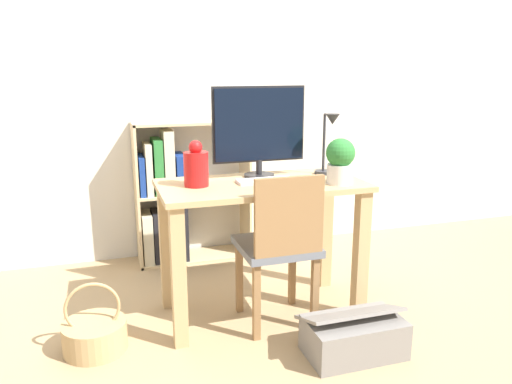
% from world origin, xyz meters
% --- Properties ---
extents(ground_plane, '(10.00, 10.00, 0.00)m').
position_xyz_m(ground_plane, '(0.00, 0.00, 0.00)').
color(ground_plane, tan).
extents(wall_back, '(8.00, 0.05, 2.60)m').
position_xyz_m(wall_back, '(0.00, 1.12, 1.30)').
color(wall_back, silver).
rests_on(wall_back, ground_plane).
extents(desk, '(1.11, 0.56, 0.76)m').
position_xyz_m(desk, '(0.00, 0.00, 0.58)').
color(desk, tan).
rests_on(desk, ground_plane).
extents(monitor, '(0.54, 0.17, 0.51)m').
position_xyz_m(monitor, '(0.03, 0.15, 1.05)').
color(monitor, '#232326').
rests_on(monitor, desk).
extents(keyboard, '(0.31, 0.12, 0.02)m').
position_xyz_m(keyboard, '(0.03, 0.01, 0.77)').
color(keyboard, silver).
rests_on(keyboard, desk).
extents(vase, '(0.13, 0.13, 0.24)m').
position_xyz_m(vase, '(-0.35, 0.03, 0.87)').
color(vase, red).
rests_on(vase, desk).
extents(desk_lamp, '(0.10, 0.19, 0.36)m').
position_xyz_m(desk_lamp, '(0.42, 0.05, 0.98)').
color(desk_lamp, '#2D2D33').
rests_on(desk_lamp, desk).
extents(potted_plant, '(0.16, 0.16, 0.25)m').
position_xyz_m(potted_plant, '(0.39, -0.15, 0.89)').
color(potted_plant, silver).
rests_on(potted_plant, desk).
extents(chair, '(0.40, 0.40, 0.86)m').
position_xyz_m(chair, '(0.04, -0.18, 0.47)').
color(chair, slate).
rests_on(chair, ground_plane).
extents(bookshelf, '(0.81, 0.28, 1.01)m').
position_xyz_m(bookshelf, '(-0.35, 0.95, 0.46)').
color(bookshelf, '#D8BC8C').
rests_on(bookshelf, ground_plane).
extents(basket, '(0.31, 0.31, 0.36)m').
position_xyz_m(basket, '(-0.92, -0.14, 0.09)').
color(basket, tan).
rests_on(basket, ground_plane).
extents(storage_box, '(0.48, 0.33, 0.25)m').
position_xyz_m(storage_box, '(0.29, -0.56, 0.10)').
color(storage_box, gray).
rests_on(storage_box, ground_plane).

